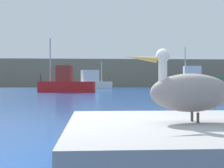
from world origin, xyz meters
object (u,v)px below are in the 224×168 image
fishing_boat_red (66,84)px  mooring_buoy (172,93)px  fishing_boat_green (197,81)px  fishing_boat_white (89,82)px  pelican (190,92)px

fishing_boat_red → mooring_buoy: size_ratio=6.86×
fishing_boat_green → fishing_boat_red: fishing_boat_green is taller
fishing_boat_green → fishing_boat_white: size_ratio=0.82×
fishing_boat_white → mooring_buoy: (4.66, -28.42, -0.52)m
fishing_boat_green → fishing_boat_white: (-13.00, 7.27, -0.16)m
pelican → fishing_boat_red: bearing=-90.7°
mooring_buoy → pelican: bearing=-103.5°
fishing_boat_green → pelican: bearing=79.6°
pelican → mooring_buoy: (3.31, 13.77, -0.52)m
pelican → fishing_boat_red: (-3.40, 27.12, -0.10)m
fishing_boat_red → mooring_buoy: (6.71, -13.35, -0.42)m
pelican → fishing_boat_white: (-1.36, 42.20, -0.00)m
pelican → mooring_buoy: pelican is taller
fishing_boat_green → mooring_buoy: fishing_boat_green is taller
fishing_boat_green → mooring_buoy: size_ratio=7.01×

